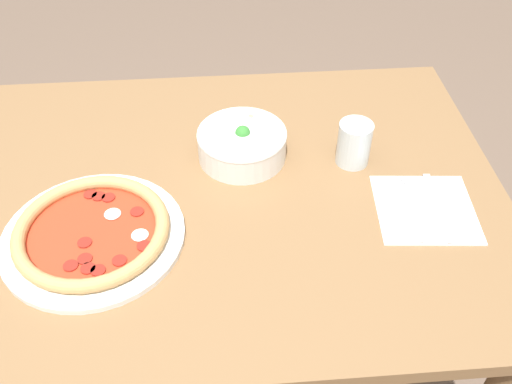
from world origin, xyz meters
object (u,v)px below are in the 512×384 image
(pizza, at_px, (92,233))
(knife, at_px, (438,210))
(fork, at_px, (411,209))
(bowl, at_px, (242,142))
(glass, at_px, (354,143))

(pizza, bearing_deg, knife, 1.62)
(fork, relative_size, knife, 0.94)
(bowl, bearing_deg, pizza, -142.89)
(bowl, bearing_deg, glass, -8.66)
(knife, bearing_deg, pizza, 95.81)
(bowl, relative_size, fork, 1.05)
(fork, distance_m, knife, 0.05)
(knife, bearing_deg, bowl, 65.63)
(fork, bearing_deg, knife, -92.90)
(bowl, distance_m, glass, 0.23)
(glass, bearing_deg, bowl, 171.34)
(fork, bearing_deg, pizza, 96.56)
(bowl, relative_size, knife, 0.99)
(pizza, relative_size, bowl, 1.78)
(bowl, height_order, knife, bowl)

